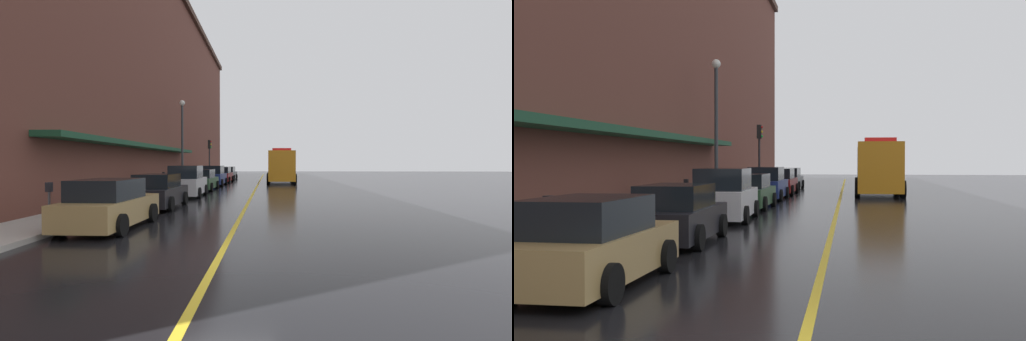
# 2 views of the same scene
# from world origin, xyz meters

# --- Properties ---
(ground_plane) EXTENTS (112.00, 112.00, 0.00)m
(ground_plane) POSITION_xyz_m (0.00, 25.00, 0.00)
(ground_plane) COLOR black
(sidewalk_left) EXTENTS (2.40, 70.00, 0.15)m
(sidewalk_left) POSITION_xyz_m (-6.20, 25.00, 0.07)
(sidewalk_left) COLOR #ADA8A0
(sidewalk_left) RESTS_ON ground
(lane_center_stripe) EXTENTS (0.16, 70.00, 0.01)m
(lane_center_stripe) POSITION_xyz_m (0.00, 25.00, 0.00)
(lane_center_stripe) COLOR gold
(lane_center_stripe) RESTS_ON ground
(brick_building_left) EXTENTS (13.04, 64.00, 18.39)m
(brick_building_left) POSITION_xyz_m (-13.33, 24.00, 9.20)
(brick_building_left) COLOR brown
(brick_building_left) RESTS_ON ground
(parked_car_0) EXTENTS (2.05, 4.24, 1.55)m
(parked_car_0) POSITION_xyz_m (-3.89, 3.33, 0.73)
(parked_car_0) COLOR #A5844C
(parked_car_0) RESTS_ON ground
(parked_car_1) EXTENTS (1.98, 4.25, 1.54)m
(parked_car_1) POSITION_xyz_m (-3.95, 8.68, 0.73)
(parked_car_1) COLOR black
(parked_car_1) RESTS_ON ground
(parked_car_2) EXTENTS (2.22, 4.43, 1.88)m
(parked_car_2) POSITION_xyz_m (-3.94, 14.44, 0.87)
(parked_car_2) COLOR silver
(parked_car_2) RESTS_ON ground
(parked_car_3) EXTENTS (2.03, 4.60, 1.56)m
(parked_car_3) POSITION_xyz_m (-3.91, 19.63, 0.74)
(parked_car_3) COLOR #2D5133
(parked_car_3) RESTS_ON ground
(parked_car_4) EXTENTS (2.14, 4.38, 1.79)m
(parked_car_4) POSITION_xyz_m (-3.97, 25.57, 0.83)
(parked_car_4) COLOR navy
(parked_car_4) RESTS_ON ground
(parked_car_5) EXTENTS (2.09, 4.60, 1.63)m
(parked_car_5) POSITION_xyz_m (-3.85, 30.75, 0.77)
(parked_car_5) COLOR maroon
(parked_car_5) RESTS_ON ground
(parked_car_6) EXTENTS (2.17, 4.68, 1.58)m
(parked_car_6) POSITION_xyz_m (-4.01, 37.02, 0.75)
(parked_car_6) COLOR #595B60
(parked_car_6) RESTS_ON ground
(utility_truck) EXTENTS (2.93, 8.60, 3.43)m
(utility_truck) POSITION_xyz_m (2.28, 30.69, 1.64)
(utility_truck) COLOR orange
(utility_truck) RESTS_ON ground
(parking_meter_1) EXTENTS (0.14, 0.18, 1.33)m
(parking_meter_1) POSITION_xyz_m (-5.35, 4.56, 1.06)
(parking_meter_1) COLOR #4C4C51
(parking_meter_1) RESTS_ON sidewalk_left
(parking_meter_2) EXTENTS (0.14, 0.18, 1.33)m
(parking_meter_2) POSITION_xyz_m (-5.35, 14.45, 1.06)
(parking_meter_2) COLOR #4C4C51
(parking_meter_2) RESTS_ON sidewalk_left
(street_lamp_left) EXTENTS (0.44, 0.44, 6.94)m
(street_lamp_left) POSITION_xyz_m (-5.95, 21.95, 4.40)
(street_lamp_left) COLOR #33383D
(street_lamp_left) RESTS_ON sidewalk_left
(traffic_light_near) EXTENTS (0.38, 0.36, 4.30)m
(traffic_light_near) POSITION_xyz_m (-5.29, 31.56, 3.16)
(traffic_light_near) COLOR #232326
(traffic_light_near) RESTS_ON sidewalk_left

